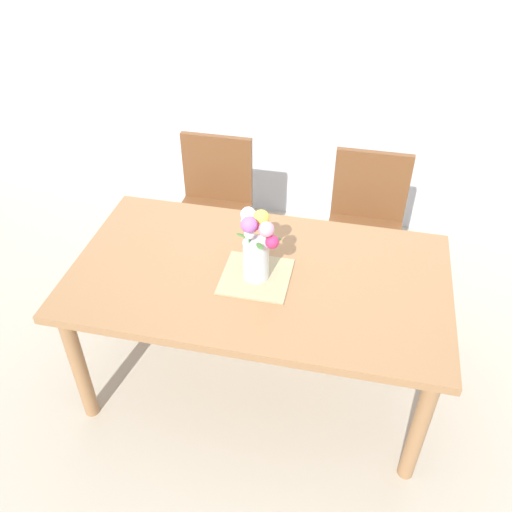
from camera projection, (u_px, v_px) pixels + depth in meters
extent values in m
plane|color=#B7AD99|center=(258.00, 376.00, 2.88)|extent=(12.00, 12.00, 0.00)
cube|color=silver|center=(316.00, 14.00, 3.22)|extent=(7.00, 0.10, 2.80)
cube|color=#9E7047|center=(259.00, 276.00, 2.44)|extent=(1.68, 0.94, 0.04)
cylinder|color=#9E7047|center=(79.00, 366.00, 2.50)|extent=(0.07, 0.07, 0.68)
cylinder|color=#9E7047|center=(419.00, 429.00, 2.24)|extent=(0.07, 0.07, 0.68)
cylinder|color=#9E7047|center=(142.00, 262.00, 3.09)|extent=(0.07, 0.07, 0.68)
cylinder|color=#9E7047|center=(417.00, 301.00, 2.83)|extent=(0.07, 0.07, 0.68)
cube|color=brown|center=(210.00, 218.00, 3.22)|extent=(0.42, 0.42, 0.04)
cylinder|color=brown|center=(233.00, 272.00, 3.20)|extent=(0.04, 0.04, 0.44)
cylinder|color=brown|center=(175.00, 264.00, 3.26)|extent=(0.04, 0.04, 0.44)
cylinder|color=brown|center=(247.00, 236.00, 3.48)|extent=(0.04, 0.04, 0.44)
cylinder|color=brown|center=(193.00, 229.00, 3.54)|extent=(0.04, 0.04, 0.44)
cube|color=brown|center=(217.00, 168.00, 3.22)|extent=(0.42, 0.04, 0.42)
cube|color=brown|center=(364.00, 237.00, 3.07)|extent=(0.42, 0.42, 0.04)
cylinder|color=brown|center=(389.00, 294.00, 3.05)|extent=(0.04, 0.04, 0.44)
cylinder|color=brown|center=(325.00, 285.00, 3.11)|extent=(0.04, 0.04, 0.44)
cylinder|color=brown|center=(390.00, 255.00, 3.33)|extent=(0.04, 0.04, 0.44)
cylinder|color=brown|center=(332.00, 247.00, 3.39)|extent=(0.04, 0.04, 0.44)
cube|color=brown|center=(371.00, 185.00, 3.07)|extent=(0.42, 0.04, 0.42)
cube|color=tan|center=(256.00, 276.00, 2.40)|extent=(0.30, 0.30, 0.01)
cylinder|color=silver|center=(256.00, 259.00, 2.34)|extent=(0.11, 0.11, 0.19)
sphere|color=#EA9EBC|center=(266.00, 229.00, 2.22)|extent=(0.07, 0.07, 0.07)
cylinder|color=#478438|center=(266.00, 238.00, 2.25)|extent=(0.01, 0.01, 0.09)
sphere|color=#D12D66|center=(252.00, 224.00, 2.29)|extent=(0.07, 0.07, 0.07)
cylinder|color=#478438|center=(252.00, 231.00, 2.31)|extent=(0.01, 0.01, 0.07)
sphere|color=#EFD14C|center=(261.00, 218.00, 2.29)|extent=(0.07, 0.07, 0.07)
cylinder|color=#478438|center=(261.00, 226.00, 2.32)|extent=(0.01, 0.01, 0.09)
sphere|color=white|center=(248.00, 215.00, 2.31)|extent=(0.07, 0.07, 0.07)
cylinder|color=#478438|center=(248.00, 223.00, 2.33)|extent=(0.01, 0.01, 0.09)
sphere|color=white|center=(246.00, 221.00, 2.30)|extent=(0.05, 0.05, 0.05)
cylinder|color=#478438|center=(246.00, 228.00, 2.33)|extent=(0.01, 0.01, 0.07)
sphere|color=#B266C6|center=(249.00, 225.00, 2.22)|extent=(0.07, 0.07, 0.07)
cylinder|color=#478438|center=(249.00, 235.00, 2.26)|extent=(0.01, 0.01, 0.10)
sphere|color=white|center=(249.00, 234.00, 2.27)|extent=(0.04, 0.04, 0.04)
cylinder|color=#478438|center=(249.00, 238.00, 2.28)|extent=(0.01, 0.01, 0.04)
sphere|color=#D12D66|center=(272.00, 242.00, 2.25)|extent=(0.06, 0.06, 0.06)
cylinder|color=#478438|center=(272.00, 245.00, 2.26)|extent=(0.01, 0.01, 0.03)
ellipsoid|color=#478438|center=(260.00, 246.00, 2.22)|extent=(0.05, 0.07, 0.02)
ellipsoid|color=#478438|center=(243.00, 236.00, 2.31)|extent=(0.07, 0.05, 0.02)
ellipsoid|color=#478438|center=(274.00, 239.00, 2.30)|extent=(0.07, 0.05, 0.02)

